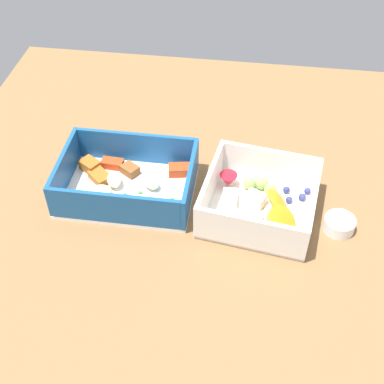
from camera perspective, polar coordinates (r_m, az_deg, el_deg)
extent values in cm
cube|color=brown|center=(75.07, 0.72, -2.00)|extent=(80.00, 80.00, 2.00)
cube|color=white|center=(76.60, -6.95, 0.15)|extent=(18.93, 13.60, 0.60)
cube|color=#19518C|center=(77.23, -13.73, 2.35)|extent=(0.66, 13.53, 5.15)
cube|color=#19518C|center=(73.11, -0.18, 1.06)|extent=(0.66, 13.53, 5.15)
cube|color=#19518C|center=(79.33, -6.06, 4.87)|extent=(17.67, 0.68, 5.15)
cube|color=#19518C|center=(70.24, -8.35, -1.81)|extent=(17.67, 0.68, 5.15)
ellipsoid|color=beige|center=(73.79, -4.65, -0.61)|extent=(2.57, 2.31, 1.06)
ellipsoid|color=beige|center=(75.59, -4.47, 0.97)|extent=(3.31, 3.15, 1.36)
ellipsoid|color=beige|center=(75.18, -9.83, 0.13)|extent=(3.04, 2.17, 1.50)
ellipsoid|color=beige|center=(74.87, -12.79, -0.90)|extent=(1.81, 2.49, 1.20)
ellipsoid|color=beige|center=(73.04, -8.08, -1.48)|extent=(1.99, 2.59, 1.19)
ellipsoid|color=beige|center=(76.51, -8.48, 1.27)|extent=(3.15, 3.56, 1.48)
cube|color=#AD5B1E|center=(78.02, -9.99, 1.63)|extent=(3.95, 3.87, 1.21)
cube|color=#AD5B1E|center=(79.86, -11.03, 2.86)|extent=(3.48, 3.28, 1.67)
cube|color=brown|center=(78.41, -6.77, 2.42)|extent=(3.11, 2.97, 1.37)
cube|color=red|center=(77.79, -1.40, 2.41)|extent=(3.49, 2.55, 1.46)
cube|color=red|center=(79.93, -8.66, 3.08)|extent=(3.39, 1.92, 1.23)
cube|color=#387A33|center=(75.71, -7.24, -0.11)|extent=(0.60, 0.40, 0.20)
cube|color=#387A33|center=(75.54, -5.64, -0.06)|extent=(0.60, 0.40, 0.20)
cube|color=#387A33|center=(75.55, -9.66, -0.58)|extent=(0.60, 0.40, 0.20)
cube|color=#387A33|center=(73.99, -2.22, -1.01)|extent=(0.60, 0.40, 0.20)
cube|color=#387A33|center=(74.23, -6.41, -1.14)|extent=(0.60, 0.40, 0.20)
cube|color=#387A33|center=(73.22, -8.27, -2.19)|extent=(0.60, 0.40, 0.20)
cube|color=white|center=(73.77, 7.22, -2.05)|extent=(16.72, 16.45, 0.60)
cube|color=white|center=(72.58, 1.94, 0.65)|extent=(2.69, 14.39, 5.19)
cube|color=white|center=(71.55, 12.99, -1.57)|extent=(2.69, 14.39, 5.19)
cube|color=white|center=(76.80, 8.41, 3.05)|extent=(13.52, 2.56, 5.19)
cube|color=white|center=(66.97, 6.30, -4.47)|extent=(13.52, 2.56, 5.19)
ellipsoid|color=orange|center=(71.86, 9.33, -1.10)|extent=(4.78, 5.07, 4.12)
ellipsoid|color=orange|center=(68.83, 9.73, -3.46)|extent=(6.49, 6.67, 4.61)
cube|color=#F4EACC|center=(70.17, 4.55, -3.58)|extent=(2.36, 2.89, 1.57)
cube|color=#F4EACC|center=(73.58, 4.17, -0.67)|extent=(2.14, 2.77, 1.60)
cube|color=#F4EACC|center=(71.17, 6.60, -2.94)|extent=(2.65, 2.08, 1.50)
cube|color=#F4EACC|center=(73.77, 6.91, -0.76)|extent=(3.35, 3.02, 1.64)
sphere|color=#9ECC60|center=(76.06, 7.61, 0.99)|extent=(1.90, 1.90, 1.90)
sphere|color=#9ECC60|center=(75.24, 8.56, 0.25)|extent=(1.88, 1.88, 1.88)
sphere|color=#9ECC60|center=(75.89, 6.25, 0.97)|extent=(1.79, 1.79, 1.79)
cone|color=red|center=(75.86, 3.97, 1.29)|extent=(2.59, 2.59, 2.07)
sphere|color=navy|center=(74.81, 10.54, -0.86)|extent=(1.01, 1.01, 1.01)
sphere|color=navy|center=(75.52, 11.93, -0.56)|extent=(1.08, 1.08, 1.08)
sphere|color=navy|center=(76.20, 10.26, 0.24)|extent=(1.05, 1.05, 1.05)
sphere|color=navy|center=(76.67, 12.46, 0.12)|extent=(0.97, 0.97, 0.97)
cylinder|color=white|center=(73.34, 15.74, -3.41)|extent=(4.20, 4.20, 1.88)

